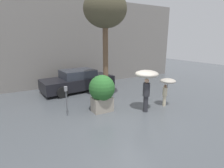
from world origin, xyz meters
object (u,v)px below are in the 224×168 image
at_px(person_child, 167,84).
at_px(parked_car_near, 78,81).
at_px(planter_box, 102,91).
at_px(parking_meter, 66,95).
at_px(person_adult, 147,78).
at_px(street_tree, 105,11).

height_order(person_child, parked_car_near, person_child).
bearing_deg(planter_box, parking_meter, 169.22).
bearing_deg(person_child, planter_box, -154.45).
bearing_deg(person_child, parked_car_near, 163.92).
relative_size(parked_car_near, parking_meter, 3.58).
height_order(person_child, parking_meter, person_child).
bearing_deg(person_child, person_adult, -138.54).
relative_size(person_adult, parking_meter, 1.44).
relative_size(planter_box, person_adult, 0.89).
xyz_separation_m(person_adult, person_child, (1.28, -0.03, -0.41)).
bearing_deg(planter_box, parked_car_near, 87.57).
height_order(planter_box, person_child, planter_box).
distance_m(planter_box, parked_car_near, 3.87).
height_order(planter_box, parking_meter, planter_box).
xyz_separation_m(planter_box, street_tree, (1.00, 1.58, 3.64)).
height_order(person_child, street_tree, street_tree).
height_order(parked_car_near, parking_meter, parked_car_near).
height_order(planter_box, street_tree, street_tree).
xyz_separation_m(street_tree, parking_meter, (-2.54, -1.28, -3.67)).
distance_m(street_tree, parking_meter, 4.64).
relative_size(person_child, parking_meter, 1.06).
xyz_separation_m(parked_car_near, parking_meter, (-1.71, -3.56, 0.32)).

